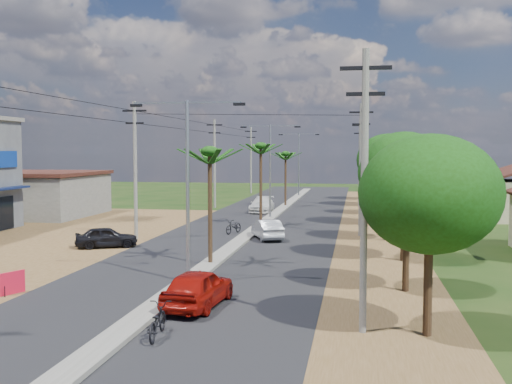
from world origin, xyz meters
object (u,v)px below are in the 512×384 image
at_px(car_red_near, 198,289).
at_px(car_white_far, 262,205).
at_px(car_silver_mid, 267,230).
at_px(car_parked_dark, 106,238).
at_px(roadside_sign, 12,283).
at_px(moto_rider_east, 157,322).

distance_m(car_red_near, car_white_far, 34.23).
relative_size(car_silver_mid, car_parked_dark, 1.07).
height_order(car_silver_mid, car_parked_dark, car_silver_mid).
bearing_deg(car_white_far, car_silver_mid, -80.41).
relative_size(car_silver_mid, roadside_sign, 3.59).
bearing_deg(moto_rider_east, car_red_near, -100.26).
relative_size(car_white_far, moto_rider_east, 2.43).
height_order(car_red_near, moto_rider_east, car_red_near).
distance_m(car_red_near, car_silver_mid, 17.23).
bearing_deg(roadside_sign, car_silver_mid, 87.98).
height_order(car_white_far, car_parked_dark, car_white_far).
relative_size(car_red_near, roadside_sign, 3.84).
bearing_deg(car_white_far, car_parked_dark, -105.93).
bearing_deg(car_white_far, moto_rider_east, -86.49).
xyz_separation_m(moto_rider_east, roadside_sign, (-7.64, 4.41, -0.04)).
distance_m(car_red_near, moto_rider_east, 3.78).
relative_size(car_white_far, roadside_sign, 4.38).
xyz_separation_m(car_silver_mid, roadside_sign, (-7.94, -16.57, -0.17)).
relative_size(car_red_near, moto_rider_east, 2.13).
height_order(car_white_far, moto_rider_east, car_white_far).
bearing_deg(roadside_sign, car_parked_dark, 118.79).
xyz_separation_m(car_white_far, car_parked_dark, (-5.96, -21.79, -0.07)).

